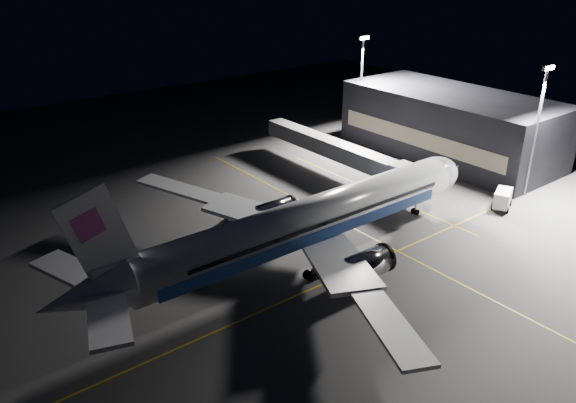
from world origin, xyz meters
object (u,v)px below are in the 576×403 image
(floodlight_mast_north, at_px, (361,79))
(service_truck, at_px, (503,197))
(jet_bridge, at_px, (341,152))
(baggage_tug, at_px, (233,216))
(safety_cone_a, at_px, (305,237))
(safety_cone_b, at_px, (282,246))
(airliner, at_px, (303,223))
(safety_cone_c, at_px, (286,240))
(floodlight_mast_south, at_px, (538,120))

(floodlight_mast_north, distance_m, service_truck, 40.44)
(jet_bridge, height_order, baggage_tug, jet_bridge)
(floodlight_mast_north, relative_size, baggage_tug, 7.76)
(floodlight_mast_north, relative_size, safety_cone_a, 36.56)
(safety_cone_b, bearing_deg, service_truck, -16.66)
(airliner, relative_size, safety_cone_c, 109.16)
(floodlight_mast_south, bearing_deg, jet_bridge, 126.79)
(baggage_tug, bearing_deg, safety_cone_a, -50.49)
(safety_cone_a, bearing_deg, safety_cone_c, 158.44)
(floodlight_mast_south, xyz_separation_m, service_truck, (-6.82, -0.35, -10.85))
(jet_bridge, relative_size, safety_cone_b, 56.98)
(jet_bridge, bearing_deg, service_truck, -65.40)
(airliner, height_order, baggage_tug, airliner)
(airliner, bearing_deg, service_truck, -10.53)
(jet_bridge, distance_m, service_truck, 27.03)
(jet_bridge, height_order, floodlight_mast_south, floodlight_mast_south)
(floodlight_mast_south, distance_m, safety_cone_c, 43.18)
(service_truck, bearing_deg, airliner, 145.05)
(floodlight_mast_north, distance_m, safety_cone_a, 48.35)
(floodlight_mast_south, relative_size, safety_cone_a, 36.56)
(airliner, relative_size, floodlight_mast_south, 2.97)
(airliner, xyz_separation_m, jet_bridge, (23.08, 18.06, -0.58))
(floodlight_mast_south, xyz_separation_m, safety_cone_a, (-37.52, 10.01, -12.09))
(floodlight_mast_north, distance_m, baggage_tug, 46.93)
(floodlight_mast_south, bearing_deg, floodlight_mast_north, 90.00)
(floodlight_mast_south, distance_m, safety_cone_b, 44.32)
(airliner, distance_m, safety_cone_c, 7.05)
(jet_bridge, bearing_deg, floodlight_mast_north, 37.74)
(baggage_tug, relative_size, safety_cone_a, 4.71)
(safety_cone_c, bearing_deg, airliner, -102.52)
(service_truck, distance_m, safety_cone_b, 36.18)
(baggage_tug, xyz_separation_m, safety_cone_a, (4.60, -10.86, -0.47))
(floodlight_mast_north, xyz_separation_m, baggage_tug, (-42.12, -17.12, -11.62))
(jet_bridge, distance_m, safety_cone_a, 24.44)
(baggage_tug, bearing_deg, floodlight_mast_south, -9.78)
(safety_cone_b, bearing_deg, floodlight_mast_north, 34.02)
(floodlight_mast_north, height_order, safety_cone_c, floodlight_mast_north)
(safety_cone_b, bearing_deg, airliner, -84.58)
(safety_cone_b, xyz_separation_m, safety_cone_c, (1.48, 0.97, -0.02))
(floodlight_mast_south, bearing_deg, safety_cone_b, 166.42)
(jet_bridge, xyz_separation_m, safety_cone_a, (-19.52, -14.06, -4.30))
(airliner, xyz_separation_m, baggage_tug, (-1.04, 14.86, -4.41))
(floodlight_mast_south, relative_size, baggage_tug, 7.76)
(safety_cone_a, bearing_deg, airliner, -131.62)
(baggage_tug, relative_size, safety_cone_b, 4.42)
(airliner, xyz_separation_m, service_truck, (34.26, -6.37, -3.64))
(jet_bridge, bearing_deg, safety_cone_b, -149.07)
(floodlight_mast_south, height_order, safety_cone_b, floodlight_mast_south)
(floodlight_mast_south, height_order, safety_cone_c, floodlight_mast_south)
(jet_bridge, relative_size, floodlight_mast_north, 1.66)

